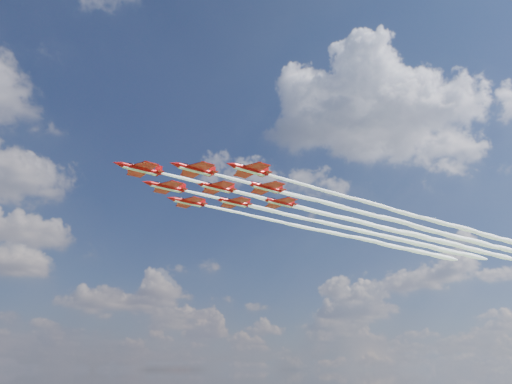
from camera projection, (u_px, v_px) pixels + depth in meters
jet_lead at (326, 214)px, 140.50m from camera, size 119.94×9.63×2.82m
jet_row2_port at (369, 214)px, 140.71m from camera, size 119.94×9.63×2.82m
jet_row2_starb at (334, 225)px, 151.24m from camera, size 119.94×9.63×2.82m
jet_row3_port at (411, 214)px, 140.93m from camera, size 119.94×9.63×2.82m
jet_row3_centre at (373, 225)px, 151.46m from camera, size 119.94×9.63×2.82m
jet_row3_starb at (340, 235)px, 161.99m from camera, size 119.94×9.63×2.82m
jet_row4_port at (412, 225)px, 151.67m from camera, size 119.94×9.63×2.82m
jet_row4_starb at (377, 235)px, 162.20m from camera, size 119.94×9.63×2.82m
jet_tail at (414, 235)px, 162.41m from camera, size 119.94×9.63×2.82m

